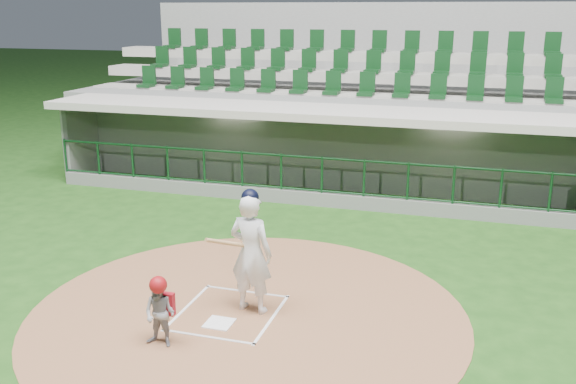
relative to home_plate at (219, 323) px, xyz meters
name	(u,v)px	position (x,y,z in m)	size (l,w,h in m)	color
ground	(235,306)	(0.00, 0.70, -0.02)	(120.00, 120.00, 0.00)	#1A4313
dirt_circle	(248,313)	(0.30, 0.50, -0.02)	(7.20, 7.20, 0.01)	brown
home_plate	(219,323)	(0.00, 0.00, 0.00)	(0.43, 0.43, 0.02)	white
batter_box_chalk	(229,312)	(0.00, 0.40, 0.00)	(1.55, 1.80, 0.01)	white
dugout_structure	(339,154)	(0.02, 8.53, 0.94)	(16.40, 3.70, 3.00)	slate
seating_deck	(360,120)	(0.00, 11.61, 1.40)	(17.00, 6.72, 5.15)	slate
batter	(251,252)	(0.33, 0.61, 1.03)	(0.94, 0.93, 2.09)	white
catcher	(160,311)	(-0.56, -0.86, 0.54)	(0.52, 0.42, 1.10)	gray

